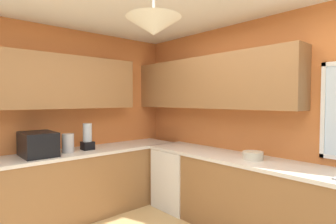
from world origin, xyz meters
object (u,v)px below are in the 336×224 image
Objects in this scene: blender_appliance at (87,138)px; dishwasher at (180,178)px; kettle at (68,143)px; bowl at (253,155)px; microwave at (38,144)px.

dishwasher is at bearing 59.26° from blender_appliance.
bowl is (1.80, 1.41, -0.08)m from kettle.
blender_appliance is at bearing -120.74° from dishwasher.
dishwasher is 1.96m from microwave.
blender_appliance is (0.00, 0.63, 0.02)m from microwave.
microwave is 1.98× the size of kettle.
blender_appliance is (-0.02, 0.28, 0.04)m from kettle.
blender_appliance is (-0.66, -1.11, 0.63)m from dishwasher.
blender_appliance is at bearing -148.00° from bowl.
bowl is at bearing 38.11° from kettle.
microwave reaches higher than kettle.
microwave reaches higher than dishwasher.
dishwasher is at bearing 69.23° from microwave.
microwave is at bearing -90.00° from blender_appliance.
kettle is 1.06× the size of bowl.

